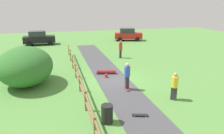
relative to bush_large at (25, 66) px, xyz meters
name	(u,v)px	position (x,y,z in m)	size (l,w,h in m)	color
ground_plane	(113,80)	(6.04, -0.92, -1.34)	(60.00, 60.00, 0.00)	#568E42
asphalt_path	(113,80)	(6.04, -0.92, -1.33)	(2.40, 28.00, 0.02)	#47474C
wooden_fence	(78,75)	(3.44, -0.92, -0.67)	(0.12, 18.12, 1.10)	olive
bush_large	(25,66)	(0.00, 0.00, 0.00)	(3.67, 4.41, 2.67)	#33702D
trash_bin	(107,114)	(4.24, -6.17, -0.89)	(0.56, 0.56, 0.90)	black
skater_riding	(127,75)	(6.45, -2.74, -0.31)	(0.40, 0.81, 1.81)	#B23326
skater_fallen	(106,72)	(5.87, 0.59, -1.14)	(1.57, 1.35, 0.36)	maroon
skateboard_loose	(140,115)	(5.95, -6.11, -1.25)	(0.82, 0.43, 0.08)	black
bystander_red	(121,48)	(8.58, 5.30, -0.31)	(0.51, 0.51, 1.84)	#2D2D33
bystander_yellow	(175,85)	(8.61, -4.87, -0.41)	(0.54, 0.54, 1.68)	#2D2D33
parked_car_red	(128,34)	(13.00, 15.31, -0.38)	(4.49, 2.78, 1.92)	red
parked_car_black	(39,38)	(-0.14, 15.29, -0.38)	(4.25, 2.10, 1.92)	black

